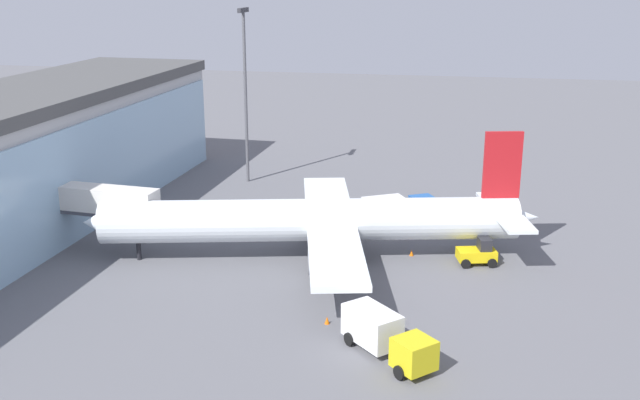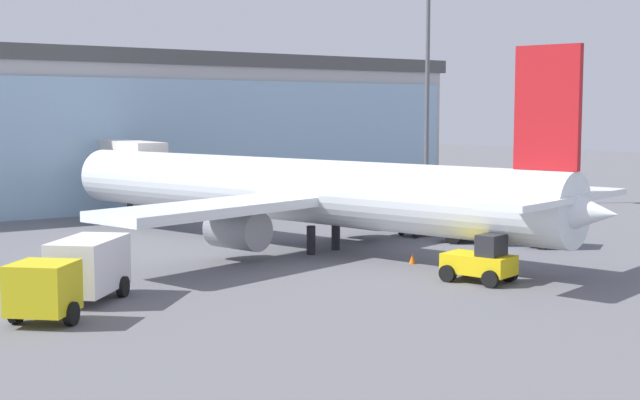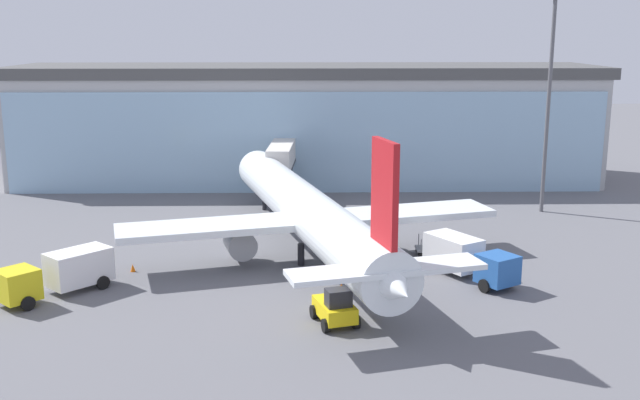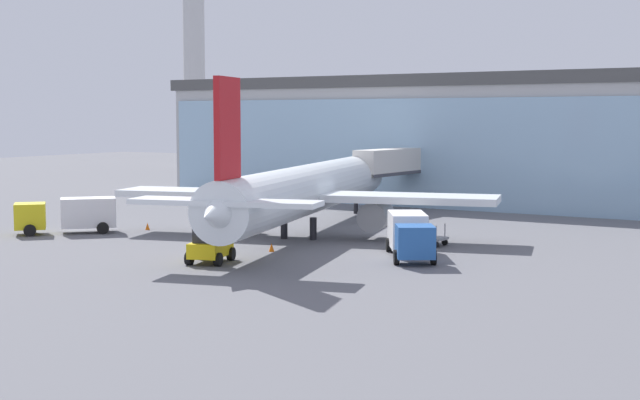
{
  "view_description": "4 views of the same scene",
  "coord_description": "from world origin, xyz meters",
  "px_view_note": "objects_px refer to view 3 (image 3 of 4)",
  "views": [
    {
      "loc": [
        -60.84,
        -6.97,
        23.76
      ],
      "look_at": [
        -0.45,
        4.49,
        4.95
      ],
      "focal_mm": 42.0,
      "sensor_mm": 36.0,
      "label": 1
    },
    {
      "loc": [
        -30.91,
        -37.37,
        7.98
      ],
      "look_at": [
        0.74,
        4.81,
        2.69
      ],
      "focal_mm": 50.0,
      "sensor_mm": 36.0,
      "label": 2
    },
    {
      "loc": [
        -3.69,
        -49.69,
        16.65
      ],
      "look_at": [
        -0.3,
        4.88,
        4.22
      ],
      "focal_mm": 42.0,
      "sensor_mm": 36.0,
      "label": 3
    },
    {
      "loc": [
        30.92,
        -52.31,
        8.76
      ],
      "look_at": [
        0.04,
        4.14,
        2.73
      ],
      "focal_mm": 50.0,
      "sensor_mm": 36.0,
      "label": 4
    }
  ],
  "objects_px": {
    "apron_light_mast": "(550,86)",
    "airplane": "(308,213)",
    "fuel_truck": "(467,257)",
    "pushback_tug": "(335,308)",
    "safety_cone_nose": "(341,287)",
    "baggage_cart": "(435,249)",
    "safety_cone_wingtip": "(133,268)",
    "catering_truck": "(60,273)",
    "jet_bridge": "(283,155)"
  },
  "relations": [
    {
      "from": "apron_light_mast",
      "to": "airplane",
      "type": "height_order",
      "value": "apron_light_mast"
    },
    {
      "from": "fuel_truck",
      "to": "pushback_tug",
      "type": "xyz_separation_m",
      "value": [
        -9.69,
        -7.75,
        -0.49
      ]
    },
    {
      "from": "fuel_truck",
      "to": "pushback_tug",
      "type": "relative_size",
      "value": 2.1
    },
    {
      "from": "pushback_tug",
      "to": "safety_cone_nose",
      "type": "distance_m",
      "value": 5.73
    },
    {
      "from": "baggage_cart",
      "to": "safety_cone_wingtip",
      "type": "relative_size",
      "value": 5.25
    },
    {
      "from": "catering_truck",
      "to": "pushback_tug",
      "type": "bearing_deg",
      "value": 116.14
    },
    {
      "from": "jet_bridge",
      "to": "safety_cone_nose",
      "type": "height_order",
      "value": "jet_bridge"
    },
    {
      "from": "airplane",
      "to": "catering_truck",
      "type": "bearing_deg",
      "value": 101.9
    },
    {
      "from": "apron_light_mast",
      "to": "fuel_truck",
      "type": "bearing_deg",
      "value": -122.67
    },
    {
      "from": "airplane",
      "to": "safety_cone_nose",
      "type": "relative_size",
      "value": 70.57
    },
    {
      "from": "pushback_tug",
      "to": "airplane",
      "type": "bearing_deg",
      "value": -10.13
    },
    {
      "from": "apron_light_mast",
      "to": "baggage_cart",
      "type": "bearing_deg",
      "value": -134.36
    },
    {
      "from": "catering_truck",
      "to": "safety_cone_nose",
      "type": "relative_size",
      "value": 12.28
    },
    {
      "from": "catering_truck",
      "to": "baggage_cart",
      "type": "height_order",
      "value": "catering_truck"
    },
    {
      "from": "baggage_cart",
      "to": "safety_cone_nose",
      "type": "relative_size",
      "value": 5.25
    },
    {
      "from": "jet_bridge",
      "to": "fuel_truck",
      "type": "xyz_separation_m",
      "value": [
        12.24,
        -25.79,
        -2.93
      ]
    },
    {
      "from": "jet_bridge",
      "to": "safety_cone_nose",
      "type": "relative_size",
      "value": 22.24
    },
    {
      "from": "catering_truck",
      "to": "jet_bridge",
      "type": "bearing_deg",
      "value": -162.61
    },
    {
      "from": "airplane",
      "to": "safety_cone_nose",
      "type": "distance_m",
      "value": 8.73
    },
    {
      "from": "apron_light_mast",
      "to": "safety_cone_nose",
      "type": "distance_m",
      "value": 31.52
    },
    {
      "from": "catering_truck",
      "to": "safety_cone_nose",
      "type": "distance_m",
      "value": 18.16
    },
    {
      "from": "jet_bridge",
      "to": "airplane",
      "type": "xyz_separation_m",
      "value": [
        1.58,
        -19.96,
        -1.04
      ]
    },
    {
      "from": "fuel_truck",
      "to": "baggage_cart",
      "type": "xyz_separation_m",
      "value": [
        -1.08,
        5.31,
        -0.97
      ]
    },
    {
      "from": "fuel_truck",
      "to": "pushback_tug",
      "type": "height_order",
      "value": "fuel_truck"
    },
    {
      "from": "catering_truck",
      "to": "pushback_tug",
      "type": "xyz_separation_m",
      "value": [
        17.25,
        -6.07,
        -0.49
      ]
    },
    {
      "from": "apron_light_mast",
      "to": "baggage_cart",
      "type": "relative_size",
      "value": 6.9
    },
    {
      "from": "baggage_cart",
      "to": "safety_cone_wingtip",
      "type": "height_order",
      "value": "baggage_cart"
    },
    {
      "from": "jet_bridge",
      "to": "fuel_truck",
      "type": "bearing_deg",
      "value": -149.11
    },
    {
      "from": "fuel_truck",
      "to": "safety_cone_nose",
      "type": "bearing_deg",
      "value": -105.81
    },
    {
      "from": "safety_cone_wingtip",
      "to": "apron_light_mast",
      "type": "bearing_deg",
      "value": 24.28
    },
    {
      "from": "fuel_truck",
      "to": "safety_cone_wingtip",
      "type": "bearing_deg",
      "value": -126.2
    },
    {
      "from": "catering_truck",
      "to": "baggage_cart",
      "type": "relative_size",
      "value": 2.34
    },
    {
      "from": "apron_light_mast",
      "to": "safety_cone_wingtip",
      "type": "distance_m",
      "value": 40.21
    },
    {
      "from": "apron_light_mast",
      "to": "catering_truck",
      "type": "xyz_separation_m",
      "value": [
        -38.88,
        -20.3,
        -10.26
      ]
    },
    {
      "from": "pushback_tug",
      "to": "catering_truck",
      "type": "bearing_deg",
      "value": 56.38
    },
    {
      "from": "apron_light_mast",
      "to": "airplane",
      "type": "distance_m",
      "value": 27.29
    },
    {
      "from": "jet_bridge",
      "to": "airplane",
      "type": "height_order",
      "value": "airplane"
    },
    {
      "from": "apron_light_mast",
      "to": "baggage_cart",
      "type": "xyz_separation_m",
      "value": [
        -13.02,
        -13.32,
        -11.23
      ]
    },
    {
      "from": "catering_truck",
      "to": "safety_cone_wingtip",
      "type": "xyz_separation_m",
      "value": [
        3.75,
        4.45,
        -1.19
      ]
    },
    {
      "from": "airplane",
      "to": "fuel_truck",
      "type": "distance_m",
      "value": 12.3
    },
    {
      "from": "airplane",
      "to": "safety_cone_wingtip",
      "type": "relative_size",
      "value": 70.57
    },
    {
      "from": "jet_bridge",
      "to": "apron_light_mast",
      "type": "bearing_deg",
      "value": -100.99
    },
    {
      "from": "apron_light_mast",
      "to": "pushback_tug",
      "type": "bearing_deg",
      "value": -129.36
    },
    {
      "from": "catering_truck",
      "to": "pushback_tug",
      "type": "distance_m",
      "value": 18.29
    },
    {
      "from": "safety_cone_nose",
      "to": "safety_cone_wingtip",
      "type": "relative_size",
      "value": 1.0
    },
    {
      "from": "safety_cone_nose",
      "to": "safety_cone_wingtip",
      "type": "xyz_separation_m",
      "value": [
        -14.36,
        4.91,
        0.0
      ]
    },
    {
      "from": "airplane",
      "to": "fuel_truck",
      "type": "relative_size",
      "value": 5.22
    },
    {
      "from": "jet_bridge",
      "to": "fuel_truck",
      "type": "height_order",
      "value": "jet_bridge"
    },
    {
      "from": "airplane",
      "to": "pushback_tug",
      "type": "relative_size",
      "value": 10.95
    },
    {
      "from": "baggage_cart",
      "to": "safety_cone_nose",
      "type": "xyz_separation_m",
      "value": [
        -7.74,
        -7.44,
        -0.23
      ]
    }
  ]
}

